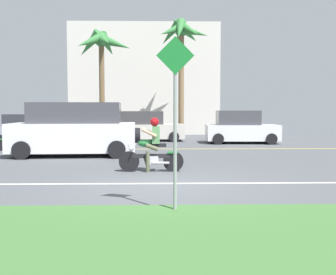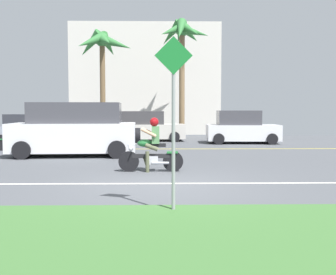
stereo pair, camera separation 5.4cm
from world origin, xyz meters
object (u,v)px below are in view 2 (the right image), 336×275
at_px(street_sign, 173,108).
at_px(parked_car_1, 144,127).
at_px(suv_nearby, 75,130).
at_px(parked_car_2, 241,128).
at_px(palm_tree_1, 102,48).
at_px(parked_car_0, 35,130).
at_px(palm_tree_0, 182,38).
at_px(motorcyclist, 151,149).

bearing_deg(street_sign, parked_car_1, 94.03).
bearing_deg(suv_nearby, parked_car_2, 37.67).
xyz_separation_m(suv_nearby, parked_car_2, (7.44, 5.74, -0.18)).
xyz_separation_m(parked_car_1, street_sign, (1.12, -15.92, 0.99)).
distance_m(parked_car_2, palm_tree_1, 9.79).
distance_m(parked_car_0, street_sign, 15.08).
relative_size(parked_car_0, street_sign, 1.39).
height_order(suv_nearby, parked_car_1, suv_nearby).
height_order(palm_tree_0, street_sign, palm_tree_0).
bearing_deg(suv_nearby, palm_tree_1, 91.66).
bearing_deg(street_sign, parked_car_0, 115.41).
xyz_separation_m(parked_car_0, palm_tree_0, (7.61, 4.64, 5.35)).
distance_m(palm_tree_0, palm_tree_1, 4.89).
xyz_separation_m(palm_tree_1, street_sign, (3.70, -18.15, -3.69)).
bearing_deg(motorcyclist, palm_tree_0, 83.25).
height_order(suv_nearby, palm_tree_1, palm_tree_1).
height_order(parked_car_1, street_sign, street_sign).
distance_m(suv_nearby, parked_car_2, 9.40).
bearing_deg(palm_tree_0, motorcyclist, -96.75).
relative_size(parked_car_2, palm_tree_1, 0.57).
bearing_deg(palm_tree_0, street_sign, -93.62).
xyz_separation_m(suv_nearby, parked_car_1, (2.30, 7.33, -0.20)).
bearing_deg(palm_tree_0, parked_car_2, -53.71).
relative_size(parked_car_1, palm_tree_0, 0.61).
xyz_separation_m(motorcyclist, parked_car_0, (-5.99, 9.00, 0.07)).
xyz_separation_m(parked_car_1, parked_car_2, (5.14, -1.59, 0.01)).
xyz_separation_m(palm_tree_0, palm_tree_1, (-4.85, -0.07, -0.61)).
height_order(parked_car_0, street_sign, street_sign).
distance_m(palm_tree_1, street_sign, 18.89).
relative_size(motorcyclist, parked_car_2, 0.48).
bearing_deg(motorcyclist, parked_car_1, 93.33).
relative_size(parked_car_2, street_sign, 1.29).
distance_m(parked_car_1, palm_tree_1, 5.79).
distance_m(motorcyclist, parked_car_0, 10.82).
bearing_deg(street_sign, palm_tree_0, 86.38).
relative_size(suv_nearby, street_sign, 1.66).
distance_m(motorcyclist, palm_tree_0, 14.77).
bearing_deg(parked_car_0, parked_car_1, 23.62).
height_order(motorcyclist, palm_tree_0, palm_tree_0).
bearing_deg(parked_car_0, palm_tree_1, 58.84).
bearing_deg(parked_car_2, palm_tree_0, 126.29).
bearing_deg(palm_tree_0, suv_nearby, -115.39).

